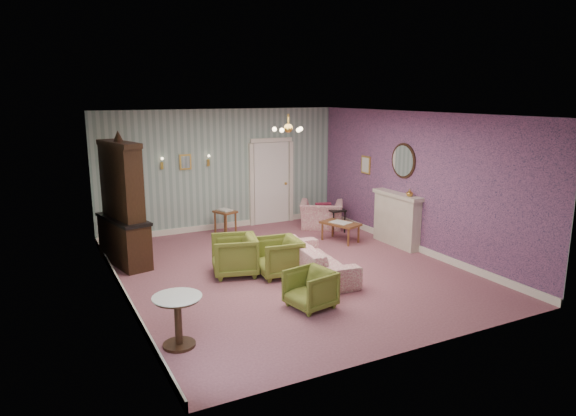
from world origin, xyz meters
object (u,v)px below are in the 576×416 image
coffee_table (340,232)px  side_table_black (336,221)px  olive_chair_c (234,253)px  dresser (122,200)px  sofa_chintz (317,254)px  pedestal_table (178,321)px  fireplace (397,219)px  wingback_chair (322,210)px  olive_chair_a (310,287)px  olive_chair_b (278,255)px

coffee_table → side_table_black: bearing=64.2°
olive_chair_c → dresser: (-1.67, 1.56, 0.86)m
sofa_chintz → pedestal_table: (-3.00, -1.57, -0.05)m
fireplace → coffee_table: fireplace is taller
pedestal_table → coffee_table: bearing=35.0°
olive_chair_c → pedestal_table: bearing=-21.3°
dresser → coffee_table: size_ratio=2.94×
wingback_chair → dresser: bearing=40.1°
sofa_chintz → wingback_chair: 3.37m
dresser → pedestal_table: dresser is taller
sofa_chintz → olive_chair_a: bearing=152.4°
olive_chair_b → pedestal_table: bearing=-45.7°
olive_chair_b → coffee_table: olive_chair_b is taller
olive_chair_b → olive_chair_c: bearing=-114.2°
olive_chair_b → olive_chair_c: (-0.69, 0.41, 0.02)m
wingback_chair → side_table_black: 0.53m
fireplace → coffee_table: (-0.93, 0.80, -0.36)m
olive_chair_b → coffee_table: size_ratio=0.90×
dresser → fireplace: bearing=-26.7°
olive_chair_b → fireplace: fireplace is taller
olive_chair_c → sofa_chintz: (1.34, -0.68, -0.01)m
olive_chair_c → fireplace: 3.85m
fireplace → sofa_chintz: bearing=-161.4°
wingback_chair → side_table_black: (0.12, -0.49, -0.17)m
coffee_table → pedestal_table: pedestal_table is taller
wingback_chair → coffee_table: 1.25m
olive_chair_c → side_table_black: 3.67m
side_table_black → pedestal_table: bearing=-141.5°
side_table_black → pedestal_table: (-4.93, -3.92, 0.07)m
olive_chair_b → fireplace: 3.21m
pedestal_table → fireplace: bearing=23.6°
dresser → side_table_black: size_ratio=4.53×
olive_chair_b → olive_chair_a: bearing=-1.1°
sofa_chintz → wingback_chair: (1.80, 2.85, 0.05)m
olive_chair_a → coffee_table: 3.78m
wingback_chair → fireplace: 2.13m
olive_chair_c → wingback_chair: size_ratio=0.79×
olive_chair_b → sofa_chintz: sofa_chintz is taller
sofa_chintz → wingback_chair: bearing=-26.0°
olive_chair_b → wingback_chair: (2.45, 2.57, 0.06)m
dresser → pedestal_table: 3.92m
olive_chair_a → olive_chair_c: 2.00m
sofa_chintz → coffee_table: (1.58, 1.64, -0.18)m
dresser → side_table_black: dresser is taller
side_table_black → fireplace: bearing=-68.9°
olive_chair_a → fireplace: 3.96m
olive_chair_a → side_table_black: size_ratio=1.19×
wingback_chair → side_table_black: size_ratio=1.82×
wingback_chair → fireplace: size_ratio=0.73×
fireplace → pedestal_table: 6.02m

